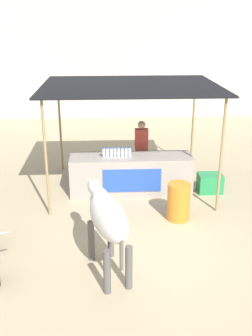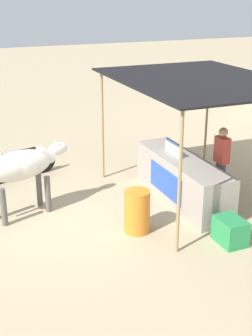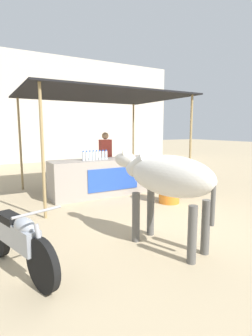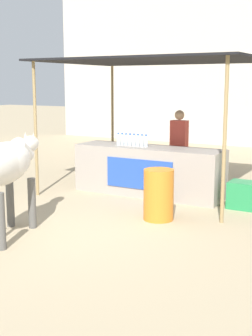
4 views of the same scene
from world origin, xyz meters
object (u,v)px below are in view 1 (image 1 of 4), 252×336
at_px(stall_counter, 131,174).
at_px(water_barrel, 179,202).
at_px(cow, 108,218).
at_px(cooler_box, 210,183).
at_px(vendor_behind_counter, 141,151).

bearing_deg(stall_counter, water_barrel, -57.75).
bearing_deg(cow, water_barrel, 49.63).
relative_size(water_barrel, cow, 0.45).
bearing_deg(cooler_box, cow, -129.07).
distance_m(stall_counter, water_barrel, 1.75).
bearing_deg(water_barrel, cooler_box, 52.71).
height_order(vendor_behind_counter, cooler_box, vendor_behind_counter).
xyz_separation_m(stall_counter, cooler_box, (1.99, -0.10, -0.24)).
bearing_deg(stall_counter, cow, -100.40).
height_order(stall_counter, cooler_box, stall_counter).
xyz_separation_m(stall_counter, vendor_behind_counter, (0.32, 0.75, 0.37)).
relative_size(cooler_box, water_barrel, 0.72).
xyz_separation_m(vendor_behind_counter, water_barrel, (0.61, -2.23, -0.43)).
relative_size(vendor_behind_counter, cow, 0.89).
relative_size(vendor_behind_counter, water_barrel, 1.98).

